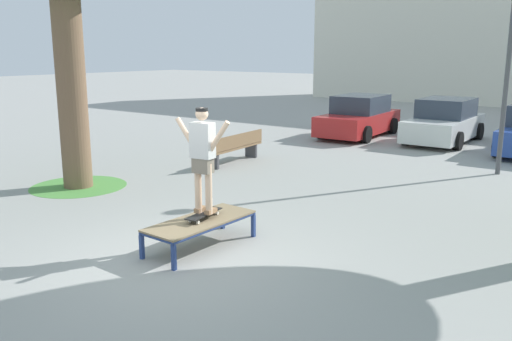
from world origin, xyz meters
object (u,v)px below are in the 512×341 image
object	(u,v)px
car_red	(359,117)
car_white	(445,122)
skater	(203,153)
skate_box	(200,223)
skateboard	(204,214)
park_bench	(234,147)

from	to	relation	value
car_red	car_white	world-z (taller)	same
skater	car_white	distance (m)	12.64
skate_box	car_white	xyz separation A→B (m)	(-0.15, 12.69, 0.28)
skate_box	car_red	xyz separation A→B (m)	(-3.13, 12.19, 0.28)
skate_box	car_white	world-z (taller)	car_white
car_white	car_red	bearing A→B (deg)	-170.31
skateboard	car_red	world-z (taller)	car_red
car_red	park_bench	world-z (taller)	car_red
skate_box	skater	distance (m)	1.12
skate_box	skateboard	bearing A→B (deg)	88.11
skate_box	skater	bearing A→B (deg)	88.30
skate_box	park_bench	world-z (taller)	park_bench
skateboard	skater	size ratio (longest dim) A/B	0.48
skater	car_red	size ratio (longest dim) A/B	0.40
skater	park_bench	distance (m)	6.75
skate_box	park_bench	bearing A→B (deg)	123.97
skater	car_white	size ratio (longest dim) A/B	0.40
car_white	park_bench	distance (m)	7.98
skate_box	skateboard	size ratio (longest dim) A/B	2.35
skate_box	park_bench	distance (m)	6.74
skateboard	skater	distance (m)	0.99
skater	car_red	bearing A→B (deg)	104.53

